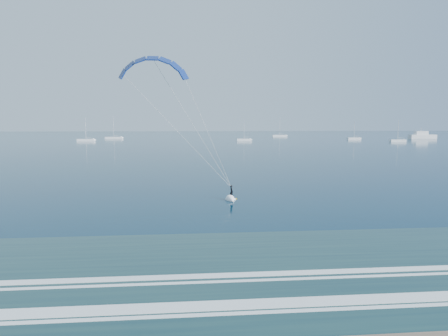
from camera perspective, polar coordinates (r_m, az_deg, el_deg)
kitesurfer_rig at (r=45.95m, az=-4.59°, el=6.35°), size 15.19×5.78×17.69m
motor_yacht at (r=269.66m, az=26.45°, el=4.16°), size 16.10×4.29×6.51m
sailboat_1 at (r=216.71m, az=-19.11°, el=3.81°), size 8.77×2.40×12.03m
sailboat_2 at (r=245.41m, az=-15.46°, el=4.19°), size 10.08×2.40×13.40m
sailboat_3 at (r=208.59m, az=2.87°, el=4.06°), size 7.56×2.40×10.65m
sailboat_4 at (r=278.25m, az=7.95°, el=4.60°), size 10.04×2.40×13.47m
sailboat_5 at (r=236.46m, az=18.08°, el=4.03°), size 7.49×2.40×10.39m
sailboat_6 at (r=216.09m, az=23.56°, el=3.62°), size 7.85×2.40×10.76m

